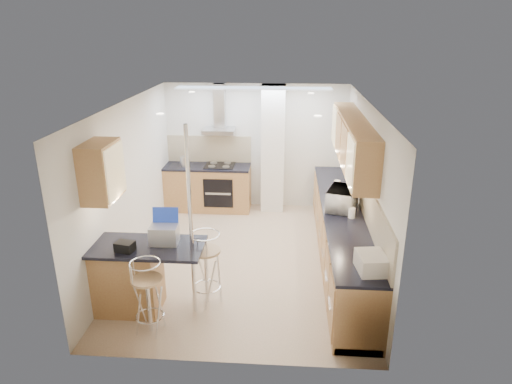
# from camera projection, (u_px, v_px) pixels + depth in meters

# --- Properties ---
(ground) EXTENTS (4.80, 4.80, 0.00)m
(ground) POSITION_uv_depth(u_px,v_px,m) (245.00, 259.00, 7.35)
(ground) COLOR tan
(ground) RESTS_ON ground
(room_shell) EXTENTS (3.64, 4.84, 2.51)m
(room_shell) POSITION_uv_depth(u_px,v_px,m) (267.00, 161.00, 7.15)
(room_shell) COLOR silver
(room_shell) RESTS_ON ground
(right_counter) EXTENTS (0.63, 4.40, 0.92)m
(right_counter) POSITION_uv_depth(u_px,v_px,m) (341.00, 236.00, 7.10)
(right_counter) COLOR #A56A42
(right_counter) RESTS_ON ground
(back_counter) EXTENTS (1.70, 0.63, 0.92)m
(back_counter) POSITION_uv_depth(u_px,v_px,m) (208.00, 187.00, 9.22)
(back_counter) COLOR #A56A42
(back_counter) RESTS_ON ground
(peninsula) EXTENTS (1.47, 0.72, 0.94)m
(peninsula) POSITION_uv_depth(u_px,v_px,m) (149.00, 278.00, 5.91)
(peninsula) COLOR #A56A42
(peninsula) RESTS_ON ground
(microwave) EXTENTS (0.55, 0.68, 0.33)m
(microwave) POSITION_uv_depth(u_px,v_px,m) (342.00, 199.00, 6.88)
(microwave) COLOR white
(microwave) RESTS_ON right_counter
(laptop) EXTENTS (0.36, 0.28, 0.24)m
(laptop) POSITION_uv_depth(u_px,v_px,m) (164.00, 234.00, 5.78)
(laptop) COLOR #ABAEB4
(laptop) RESTS_ON peninsula
(bag) EXTENTS (0.25, 0.20, 0.12)m
(bag) POSITION_uv_depth(u_px,v_px,m) (125.00, 247.00, 5.59)
(bag) COLOR black
(bag) RESTS_ON peninsula
(bar_stool_near) EXTENTS (0.47, 0.47, 0.96)m
(bar_stool_near) POSITION_uv_depth(u_px,v_px,m) (148.00, 297.00, 5.48)
(bar_stool_near) COLOR tan
(bar_stool_near) RESTS_ON ground
(bar_stool_end) EXTENTS (0.53, 0.53, 1.03)m
(bar_stool_end) POSITION_uv_depth(u_px,v_px,m) (206.00, 268.00, 6.06)
(bar_stool_end) COLOR tan
(bar_stool_end) RESTS_ON ground
(jar_a) EXTENTS (0.14, 0.14, 0.18)m
(jar_a) POSITION_uv_depth(u_px,v_px,m) (340.00, 198.00, 7.15)
(jar_a) COLOR beige
(jar_a) RESTS_ON right_counter
(jar_b) EXTENTS (0.13, 0.13, 0.13)m
(jar_b) POSITION_uv_depth(u_px,v_px,m) (337.00, 184.00, 7.81)
(jar_b) COLOR beige
(jar_b) RESTS_ON right_counter
(jar_c) EXTENTS (0.14, 0.14, 0.21)m
(jar_c) POSITION_uv_depth(u_px,v_px,m) (341.00, 203.00, 6.87)
(jar_c) COLOR #AEA38B
(jar_c) RESTS_ON right_counter
(jar_d) EXTENTS (0.13, 0.13, 0.15)m
(jar_d) POSITION_uv_depth(u_px,v_px,m) (352.00, 213.00, 6.60)
(jar_d) COLOR white
(jar_d) RESTS_ON right_counter
(bread_bin) EXTENTS (0.36, 0.43, 0.21)m
(bread_bin) POSITION_uv_depth(u_px,v_px,m) (371.00, 263.00, 5.17)
(bread_bin) COLOR beige
(bread_bin) RESTS_ON right_counter
(kettle) EXTENTS (0.16, 0.16, 0.21)m
(kettle) POSITION_uv_depth(u_px,v_px,m) (184.00, 161.00, 8.97)
(kettle) COLOR #B1B3B6
(kettle) RESTS_ON back_counter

